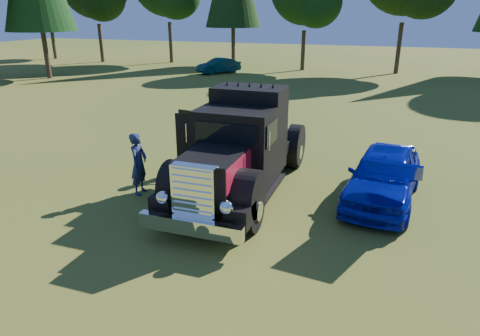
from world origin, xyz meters
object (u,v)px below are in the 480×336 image
at_px(spectator_near, 139,164).
at_px(distant_teal_car, 219,66).
at_px(diamond_t_truck, 240,152).
at_px(hotrod_coupe, 384,175).
at_px(spectator_far, 187,151).

xyz_separation_m(spectator_near, distant_teal_car, (-7.45, 24.52, -0.29)).
relative_size(diamond_t_truck, hotrod_coupe, 1.55).
relative_size(hotrod_coupe, spectator_far, 2.93).
distance_m(diamond_t_truck, spectator_far, 2.38).
distance_m(spectator_far, distant_teal_car, 24.02).
relative_size(hotrod_coupe, spectator_near, 2.52).
height_order(diamond_t_truck, spectator_near, diamond_t_truck).
bearing_deg(hotrod_coupe, spectator_far, 179.09).
bearing_deg(diamond_t_truck, hotrod_coupe, 11.76).
distance_m(diamond_t_truck, hotrod_coupe, 4.09).
relative_size(diamond_t_truck, spectator_far, 4.55).
distance_m(diamond_t_truck, spectator_near, 2.94).
bearing_deg(spectator_far, distant_teal_car, 52.20).
bearing_deg(distant_teal_car, diamond_t_truck, -30.78).
bearing_deg(hotrod_coupe, distant_teal_car, 121.94).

